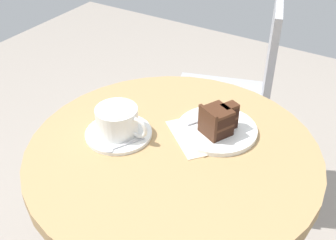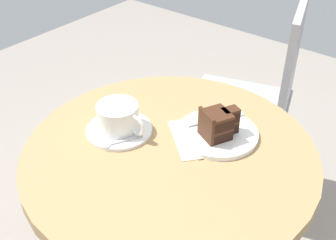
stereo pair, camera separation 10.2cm
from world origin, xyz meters
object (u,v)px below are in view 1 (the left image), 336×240
Objects in this scene: saucer at (119,133)px; napkin at (210,132)px; cafe_chair at (243,88)px; cake_plate at (217,130)px; coffee_cup at (118,120)px; fork at (219,114)px; teaspoon at (120,146)px; cake_slice at (218,120)px.

saucer is 0.72× the size of napkin.
cafe_chair reaches higher than napkin.
cafe_chair reaches higher than cake_plate.
cafe_chair is (0.06, 0.68, -0.24)m from coffee_cup.
coffee_cup is 0.97× the size of fork.
cafe_chair is (0.06, 0.68, -0.20)m from saucer.
cafe_chair reaches higher than teaspoon.
saucer is 1.83× the size of teaspoon.
napkin is 0.61m from cafe_chair.
napkin is at bearing 167.00° from teaspoon.
cafe_chair reaches higher than fork.
saucer is at bearing -149.45° from cake_slice.
cake_plate is (0.20, 0.14, 0.00)m from saucer.
fork is 0.16× the size of cafe_chair.
napkin is at bearing 176.33° from cake_slice.
napkin is at bearing -130.52° from cake_plate.
fork is at bearing 177.64° from teaspoon.
fork is (0.14, 0.24, 0.00)m from teaspoon.
cake_plate is 1.98× the size of cake_slice.
coffee_cup is 1.55× the size of teaspoon.
cake_plate is 0.06m from fork.
napkin is at bearing -144.59° from fork.
fork reaches higher than teaspoon.
saucer is at bearing -146.56° from napkin.
cafe_chair is at bearing 42.63° from fork.
cafe_chair is (-0.13, 0.56, -0.20)m from napkin.
cake_slice is 0.08m from fork.
coffee_cup reaches higher than napkin.
fork is at bearing 46.45° from coffee_cup.
cafe_chair is at bearing 84.80° from coffee_cup.
cafe_chair is at bearing 102.86° from napkin.
teaspoon is at bearing -50.50° from coffee_cup.
teaspoon is 0.23m from napkin.
cake_plate is 0.60m from cafe_chair.
napkin is (0.15, 0.17, -0.01)m from teaspoon.
teaspoon reaches higher than saucer.
cafe_chair reaches higher than coffee_cup.
saucer reaches higher than napkin.
cake_plate is at bearing 116.89° from cake_slice.
teaspoon is at bearing -50.20° from saucer.
cake_slice is at bearing 30.01° from coffee_cup.
coffee_cup reaches higher than saucer.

